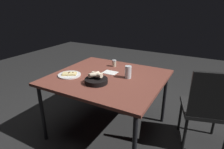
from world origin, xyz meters
TOP-DOWN VIEW (x-y plane):
  - ground at (0.00, 0.00)m, footprint 8.00×8.00m
  - dining_table at (0.00, 0.00)m, footprint 1.20×1.10m
  - pizza_plate at (-0.38, -0.19)m, footprint 0.25×0.25m
  - bread_basket at (-0.01, -0.21)m, footprint 0.23×0.23m
  - beer_glass at (0.22, 0.06)m, footprint 0.07×0.07m
  - pepper_shaker at (-0.09, 0.33)m, footprint 0.05×0.05m
  - napkin at (-0.03, 0.11)m, footprint 0.16×0.12m
  - chair_near at (1.02, 0.21)m, footprint 0.54×0.54m

SIDE VIEW (x-z plane):
  - ground at x=0.00m, z-range 0.00..0.00m
  - chair_near at x=1.02m, z-range 0.06..0.97m
  - dining_table at x=0.00m, z-range 0.30..1.01m
  - napkin at x=-0.03m, z-range 0.71..0.71m
  - pizza_plate at x=-0.38m, z-range 0.70..0.74m
  - bread_basket at x=-0.01m, z-range 0.69..0.80m
  - pepper_shaker at x=-0.09m, z-range 0.70..0.79m
  - beer_glass at x=0.22m, z-range 0.70..0.83m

